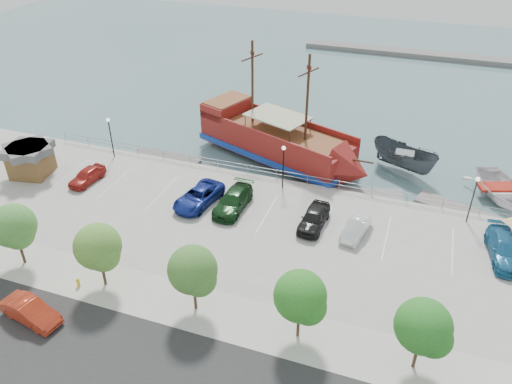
% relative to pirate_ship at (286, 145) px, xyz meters
% --- Properties ---
extents(ground, '(160.00, 160.00, 0.00)m').
position_rel_pirate_ship_xyz_m(ground, '(1.54, -12.88, -2.08)').
color(ground, slate).
extents(sidewalk, '(100.00, 4.00, 0.05)m').
position_rel_pirate_ship_xyz_m(sidewalk, '(1.54, -22.88, -1.07)').
color(sidewalk, beige).
rests_on(sidewalk, land_slab).
extents(seawall_railing, '(50.00, 0.06, 1.00)m').
position_rel_pirate_ship_xyz_m(seawall_railing, '(1.54, -5.08, -0.55)').
color(seawall_railing, gray).
rests_on(seawall_railing, land_slab).
extents(far_shore, '(40.00, 3.00, 0.80)m').
position_rel_pirate_ship_xyz_m(far_shore, '(11.54, 42.12, -1.68)').
color(far_shore, slate).
rests_on(far_shore, ground).
extents(pirate_ship, '(19.97, 11.80, 12.42)m').
position_rel_pirate_ship_xyz_m(pirate_ship, '(0.00, 0.00, 0.00)').
color(pirate_ship, maroon).
rests_on(pirate_ship, ground).
extents(patrol_boat, '(7.65, 5.87, 2.80)m').
position_rel_pirate_ship_xyz_m(patrol_boat, '(11.61, 2.04, -0.68)').
color(patrol_boat, '#3C4348').
rests_on(patrol_boat, ground).
extents(speedboat, '(7.33, 8.62, 1.52)m').
position_rel_pirate_ship_xyz_m(speedboat, '(20.54, 0.28, -1.32)').
color(speedboat, white).
rests_on(speedboat, ground).
extents(dock_west, '(7.41, 2.33, 0.42)m').
position_rel_pirate_ship_xyz_m(dock_west, '(-12.02, -3.68, -1.87)').
color(dock_west, slate).
rests_on(dock_west, ground).
extents(dock_mid, '(7.07, 3.49, 0.39)m').
position_rel_pirate_ship_xyz_m(dock_mid, '(8.86, -3.68, -1.89)').
color(dock_mid, gray).
rests_on(dock_mid, ground).
extents(dock_east, '(7.70, 4.59, 0.42)m').
position_rel_pirate_ship_xyz_m(dock_east, '(17.03, -3.68, -1.87)').
color(dock_east, gray).
rests_on(dock_east, ground).
extents(shed, '(4.28, 4.28, 3.02)m').
position_rel_pirate_ship_xyz_m(shed, '(-21.82, -11.97, 0.53)').
color(shed, brown).
rests_on(shed, land_slab).
extents(street_sedan, '(4.54, 2.27, 1.43)m').
position_rel_pirate_ship_xyz_m(street_sedan, '(-9.04, -27.27, -0.36)').
color(street_sedan, '#B62E17').
rests_on(street_sedan, street).
extents(fire_hydrant, '(0.25, 0.25, 0.71)m').
position_rel_pirate_ship_xyz_m(fire_hydrant, '(-8.11, -23.68, -0.70)').
color(fire_hydrant, yellow).
rests_on(fire_hydrant, sidewalk).
extents(lamp_post_left, '(0.36, 0.36, 4.28)m').
position_rel_pirate_ship_xyz_m(lamp_post_left, '(-16.46, -6.38, 1.86)').
color(lamp_post_left, black).
rests_on(lamp_post_left, land_slab).
extents(lamp_post_mid, '(0.36, 0.36, 4.28)m').
position_rel_pirate_ship_xyz_m(lamp_post_mid, '(1.54, -6.38, 1.86)').
color(lamp_post_mid, black).
rests_on(lamp_post_mid, land_slab).
extents(lamp_post_right, '(0.36, 0.36, 4.28)m').
position_rel_pirate_ship_xyz_m(lamp_post_right, '(17.54, -6.38, 1.86)').
color(lamp_post_right, black).
rests_on(lamp_post_right, land_slab).
extents(tree_b, '(3.30, 3.20, 5.00)m').
position_rel_pirate_ship_xyz_m(tree_b, '(-13.31, -22.95, 2.22)').
color(tree_b, '#473321').
rests_on(tree_b, sidewalk).
extents(tree_c, '(3.30, 3.20, 5.00)m').
position_rel_pirate_ship_xyz_m(tree_c, '(-6.31, -22.95, 2.22)').
color(tree_c, '#473321').
rests_on(tree_c, sidewalk).
extents(tree_d, '(3.30, 3.20, 5.00)m').
position_rel_pirate_ship_xyz_m(tree_d, '(0.69, -22.95, 2.22)').
color(tree_d, '#473321').
rests_on(tree_d, sidewalk).
extents(tree_e, '(3.30, 3.20, 5.00)m').
position_rel_pirate_ship_xyz_m(tree_e, '(7.69, -22.95, 2.22)').
color(tree_e, '#473321').
rests_on(tree_e, sidewalk).
extents(tree_f, '(3.30, 3.20, 5.00)m').
position_rel_pirate_ship_xyz_m(tree_f, '(14.69, -22.95, 2.22)').
color(tree_f, '#473321').
rests_on(tree_f, sidewalk).
extents(parked_car_a, '(1.99, 4.16, 1.37)m').
position_rel_pirate_ship_xyz_m(parked_car_a, '(-15.99, -11.49, -0.39)').
color(parked_car_a, '#A4221B').
rests_on(parked_car_a, land_slab).
extents(parked_car_c, '(3.42, 5.77, 1.50)m').
position_rel_pirate_ship_xyz_m(parked_car_c, '(-4.59, -11.36, -0.33)').
color(parked_car_c, navy).
rests_on(parked_car_c, land_slab).
extents(parked_car_d, '(2.32, 5.42, 1.56)m').
position_rel_pirate_ship_xyz_m(parked_car_d, '(-1.49, -11.04, -0.30)').
color(parked_car_d, '#123415').
rests_on(parked_car_d, land_slab).
extents(parked_car_e, '(2.11, 4.72, 1.58)m').
position_rel_pirate_ship_xyz_m(parked_car_e, '(5.67, -11.20, -0.29)').
color(parked_car_e, black).
rests_on(parked_car_e, land_slab).
extents(parked_car_f, '(2.11, 4.26, 1.34)m').
position_rel_pirate_ship_xyz_m(parked_car_f, '(9.13, -11.23, -0.41)').
color(parked_car_f, white).
rests_on(parked_car_f, land_slab).
extents(parked_car_h, '(3.02, 5.79, 1.60)m').
position_rel_pirate_ship_xyz_m(parked_car_h, '(20.13, -10.40, -0.28)').
color(parked_car_h, '#1E618E').
rests_on(parked_car_h, land_slab).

